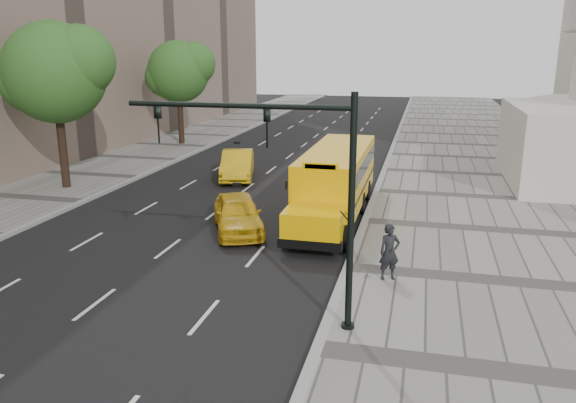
% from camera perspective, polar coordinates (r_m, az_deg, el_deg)
% --- Properties ---
extents(ground, '(140.00, 140.00, 0.00)m').
position_cam_1_polar(ground, '(26.09, -5.40, -1.32)').
color(ground, black).
rests_on(ground, ground).
extents(sidewalk_museum, '(12.00, 140.00, 0.15)m').
position_cam_1_polar(sidewalk_museum, '(25.00, 21.63, -2.91)').
color(sidewalk_museum, gray).
rests_on(sidewalk_museum, ground).
extents(sidewalk_far, '(6.00, 140.00, 0.15)m').
position_cam_1_polar(sidewalk_far, '(31.35, -24.79, 0.28)').
color(sidewalk_far, gray).
rests_on(sidewalk_far, ground).
extents(curb_museum, '(0.30, 140.00, 0.15)m').
position_cam_1_polar(curb_museum, '(24.83, 7.82, -2.07)').
color(curb_museum, gray).
rests_on(curb_museum, ground).
extents(curb_far, '(0.30, 140.00, 0.15)m').
position_cam_1_polar(curb_far, '(29.60, -20.22, -0.06)').
color(curb_far, gray).
rests_on(curb_far, ground).
extents(tree_b, '(5.89, 5.24, 8.85)m').
position_cam_1_polar(tree_b, '(32.06, -22.48, 12.08)').
color(tree_b, black).
rests_on(tree_b, ground).
extents(tree_c, '(5.35, 4.75, 8.11)m').
position_cam_1_polar(tree_c, '(45.30, -10.97, 12.88)').
color(tree_c, black).
rests_on(tree_c, ground).
extents(school_bus, '(2.96, 11.56, 3.19)m').
position_cam_1_polar(school_bus, '(25.81, 4.94, 2.56)').
color(school_bus, '#F6B100').
rests_on(school_bus, ground).
extents(taxi_near, '(3.57, 4.98, 1.57)m').
position_cam_1_polar(taxi_near, '(23.43, -5.13, -1.22)').
color(taxi_near, gold).
rests_on(taxi_near, ground).
extents(taxi_far, '(2.99, 5.30, 1.65)m').
position_cam_1_polar(taxi_far, '(33.24, -5.16, 3.74)').
color(taxi_far, gold).
rests_on(taxi_far, ground).
extents(pedestrian, '(0.80, 0.68, 1.86)m').
position_cam_1_polar(pedestrian, '(18.41, 10.27, -5.07)').
color(pedestrian, black).
rests_on(pedestrian, sidewalk_museum).
extents(traffic_signal, '(6.18, 0.36, 6.40)m').
position_cam_1_polar(traffic_signal, '(14.41, 0.96, 2.00)').
color(traffic_signal, black).
rests_on(traffic_signal, ground).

